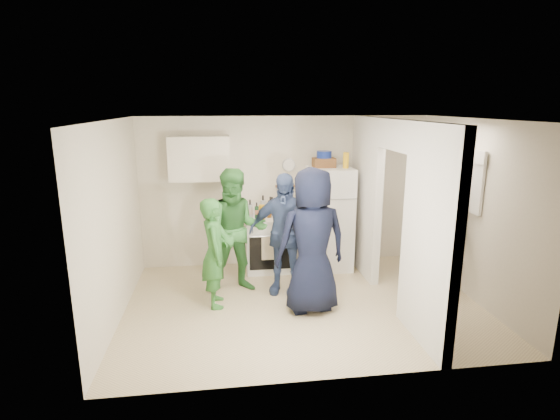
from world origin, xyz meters
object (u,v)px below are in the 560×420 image
Objects in this scene: wicker_basket at (324,163)px; blue_bowl at (324,154)px; yellow_cup_stack_top at (346,160)px; person_navy at (312,241)px; person_green_center at (237,231)px; person_denim at (284,234)px; stove at (268,243)px; person_green_left at (214,253)px; fridge at (329,219)px; person_nook at (436,233)px.

blue_bowl is (0.00, 0.00, 0.13)m from wicker_basket.
yellow_cup_stack_top is (0.32, -0.15, -0.08)m from blue_bowl.
blue_bowl is 0.36m from yellow_cup_stack_top.
yellow_cup_stack_top is 0.13× the size of person_navy.
person_green_center is 1.03× the size of person_denim.
stove is 0.61× the size of person_green_left.
person_denim is at bearing -130.06° from wicker_basket.
blue_bowl is at bearing 0.00° from wicker_basket.
fridge is at bearing -1.69° from stove.
person_denim reaches higher than person_nook.
person_green_center is (-1.45, -0.80, -0.86)m from wicker_basket.
fridge is 1.00m from yellow_cup_stack_top.
fridge is 6.78× the size of yellow_cup_stack_top.
wicker_basket reaches higher than person_green_center.
yellow_cup_stack_top reaches higher than person_denim.
blue_bowl reaches higher than wicker_basket.
yellow_cup_stack_top is 1.65m from person_denim.
yellow_cup_stack_top is at bearing -25.11° from blue_bowl.
person_denim is (0.13, -0.91, 0.43)m from stove.
person_green_left is 0.85× the size of person_denim.
wicker_basket is (-0.10, 0.05, 0.92)m from fridge.
fridge is 2.21m from person_green_left.
person_green_center reaches higher than fridge.
yellow_cup_stack_top reaches higher than person_green_center.
fridge is 1.72m from person_green_center.
person_green_center reaches higher than person_denim.
person_navy reaches higher than person_nook.
person_denim is at bearing -76.54° from person_green_left.
fridge is 1.13× the size of person_green_left.
person_nook reaches higher than person_green_left.
wicker_basket is 2.03m from person_nook.
stove is 0.50× the size of person_green_center.
blue_bowl is at bearing 26.29° from person_green_center.
blue_bowl is at bearing 153.43° from fridge.
person_nook is (2.38, -1.03, 0.38)m from stove.
person_green_left is 3.23m from person_nook.
yellow_cup_stack_top is (0.22, -0.10, 0.97)m from fridge.
yellow_cup_stack_top is 2.58m from person_green_left.
person_green_center is at bearing -151.12° from wicker_basket.
person_green_center is at bearing -169.44° from person_denim.
person_nook is (1.36, -1.00, -0.01)m from fridge.
person_green_center is (-0.53, -0.78, 0.45)m from stove.
wicker_basket is 1.82m from person_navy.
yellow_cup_stack_top reaches higher than fridge.
person_denim is (-0.78, -0.93, -1.02)m from blue_bowl.
fridge is at bearing -61.20° from person_green_left.
stove is 0.51× the size of person_denim.
blue_bowl is at bearing -129.39° from person_nook.
person_navy reaches higher than fridge.
wicker_basket is 0.18× the size of person_navy.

